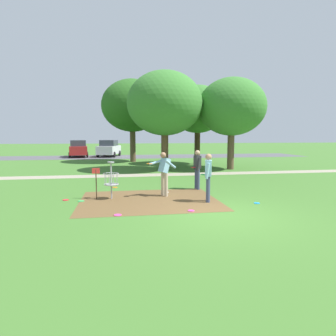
{
  "coord_description": "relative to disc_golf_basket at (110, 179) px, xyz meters",
  "views": [
    {
      "loc": [
        -2.88,
        -7.86,
        2.34
      ],
      "look_at": [
        -0.94,
        3.89,
        1.0
      ],
      "focal_mm": 30.86,
      "sensor_mm": 36.0,
      "label": 1
    }
  ],
  "objects": [
    {
      "name": "dirt_tee_pad",
      "position": [
        1.42,
        -0.48,
        -0.75
      ],
      "size": [
        4.94,
        3.94,
        0.01
      ],
      "primitive_type": "cube",
      "color": "brown",
      "rests_on": "ground"
    },
    {
      "name": "player_waiting_left",
      "position": [
        2.06,
        0.2,
        0.23
      ],
      "size": [
        1.17,
        0.49,
        1.71
      ],
      "color": "tan",
      "rests_on": "ground"
    },
    {
      "name": "frisbee_mid_grass",
      "position": [
        0.3,
        -2.31,
        -0.74
      ],
      "size": [
        0.23,
        0.23,
        0.02
      ],
      "primitive_type": "cylinder",
      "color": "#E53D99",
      "rests_on": "ground"
    },
    {
      "name": "parking_lot_strip",
      "position": [
        3.29,
        21.61,
        -0.75
      ],
      "size": [
        36.0,
        6.0,
        0.01
      ],
      "primitive_type": "cube",
      "color": "#4C4C51",
      "rests_on": "ground"
    },
    {
      "name": "frisbee_by_tee",
      "position": [
        5.05,
        -1.56,
        -0.74
      ],
      "size": [
        0.2,
        0.2,
        0.02
      ],
      "primitive_type": "cylinder",
      "color": "#1E93DB",
      "rests_on": "ground"
    },
    {
      "name": "frisbee_near_basket",
      "position": [
        2.56,
        -2.18,
        -0.74
      ],
      "size": [
        0.22,
        0.22,
        0.02
      ],
      "primitive_type": "cylinder",
      "color": "#E53D99",
      "rests_on": "ground"
    },
    {
      "name": "frisbee_far_right",
      "position": [
        2.26,
        0.87,
        -0.74
      ],
      "size": [
        0.21,
        0.21,
        0.02
      ],
      "primitive_type": "cylinder",
      "color": "white",
      "rests_on": "ground"
    },
    {
      "name": "frisbee_scattered_b",
      "position": [
        -1.01,
        -0.25,
        -0.74
      ],
      "size": [
        0.23,
        0.23,
        0.02
      ],
      "primitive_type": "cylinder",
      "color": "green",
      "rests_on": "ground"
    },
    {
      "name": "tree_mid_left",
      "position": [
        1.51,
        15.24,
        4.18
      ],
      "size": [
        5.38,
        5.38,
        7.24
      ],
      "color": "brown",
      "rests_on": "ground"
    },
    {
      "name": "parked_car_center_left",
      "position": [
        -0.85,
        22.35,
        0.17
      ],
      "size": [
        2.66,
        4.49,
        1.84
      ],
      "color": "silver",
      "rests_on": "ground"
    },
    {
      "name": "ground_plane",
      "position": [
        3.29,
        -2.87,
        -0.75
      ],
      "size": [
        160.0,
        160.0,
        0.0
      ],
      "primitive_type": "plane",
      "color": "#3D6B28"
    },
    {
      "name": "frisbee_far_left",
      "position": [
        0.14,
        2.35,
        -0.74
      ],
      "size": [
        0.22,
        0.22,
        0.02
      ],
      "primitive_type": "cylinder",
      "color": "orange",
      "rests_on": "ground"
    },
    {
      "name": "gravel_path",
      "position": [
        3.29,
        6.28,
        -0.75
      ],
      "size": [
        40.0,
        1.25,
        0.0
      ],
      "primitive_type": "cube",
      "color": "gray",
      "rests_on": "ground"
    },
    {
      "name": "player_throwing",
      "position": [
        3.46,
        -1.02,
        0.21
      ],
      "size": [
        0.44,
        0.5,
        1.71
      ],
      "color": "#384260",
      "rests_on": "ground"
    },
    {
      "name": "tree_near_left",
      "position": [
        3.37,
        8.49,
        3.69
      ],
      "size": [
        4.99,
        4.99,
        6.59
      ],
      "color": "#4C3823",
      "rests_on": "ground"
    },
    {
      "name": "parked_car_leftmost",
      "position": [
        -4.16,
        22.23,
        0.17
      ],
      "size": [
        2.38,
        4.4,
        1.84
      ],
      "color": "maroon",
      "rests_on": "ground"
    },
    {
      "name": "player_foreground_watching",
      "position": [
        3.71,
        1.38,
        0.21
      ],
      "size": [
        0.42,
        0.49,
        1.71
      ],
      "color": "#384260",
      "rests_on": "ground"
    },
    {
      "name": "frisbee_scattered_a",
      "position": [
        -1.59,
        0.04,
        -0.74
      ],
      "size": [
        0.22,
        0.22,
        0.02
      ],
      "primitive_type": "cylinder",
      "color": "red",
      "rests_on": "ground"
    },
    {
      "name": "disc_golf_basket",
      "position": [
        0.0,
        0.0,
        0.0
      ],
      "size": [
        0.98,
        0.58,
        1.39
      ],
      "color": "#9E9EA3",
      "rests_on": "ground"
    },
    {
      "name": "tree_near_right",
      "position": [
        7.99,
        8.34,
        3.53
      ],
      "size": [
        4.63,
        4.63,
        6.27
      ],
      "color": "brown",
      "rests_on": "ground"
    },
    {
      "name": "tree_mid_center",
      "position": [
        6.64,
        12.24,
        3.68
      ],
      "size": [
        4.5,
        4.5,
        6.37
      ],
      "color": "#422D1E",
      "rests_on": "ground"
    }
  ]
}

